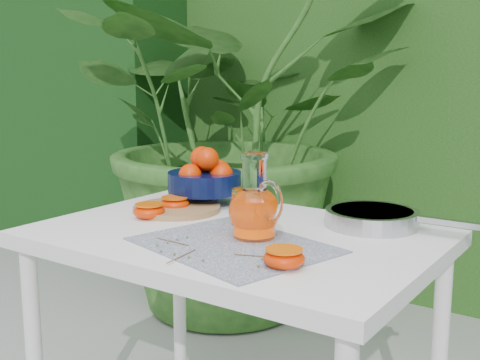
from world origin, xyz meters
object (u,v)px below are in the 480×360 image
Objects in this scene: cutting_board at (177,208)px; white_table at (236,261)px; fruit_bowl at (206,177)px; juice_pitcher at (255,209)px; saute_pan at (373,217)px.

white_table is at bearing -17.36° from cutting_board.
fruit_bowl is at bearing 87.80° from cutting_board.
white_table is 0.38m from fruit_bowl.
white_table is 4.81× the size of juice_pitcher.
fruit_bowl reaches higher than white_table.
cutting_board is 0.59× the size of saute_pan.
fruit_bowl is at bearing -177.23° from saute_pan.
cutting_board is 0.37m from juice_pitcher.
white_table is at bearing 157.23° from juice_pitcher.
fruit_bowl is (0.01, 0.13, 0.07)m from cutting_board.
saute_pan is at bearing 16.27° from cutting_board.
cutting_board is at bearing 162.64° from white_table.
fruit_bowl is (-0.26, 0.22, 0.16)m from white_table.
juice_pitcher reaches higher than fruit_bowl.
fruit_bowl is 0.54m from saute_pan.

